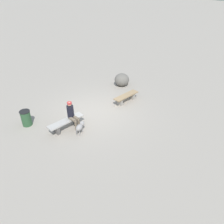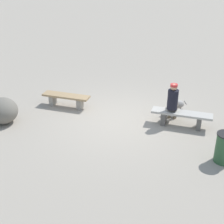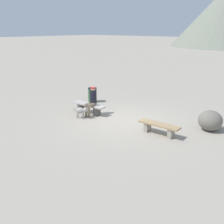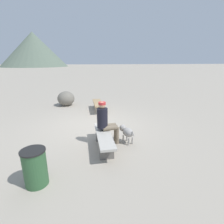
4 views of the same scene
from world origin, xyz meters
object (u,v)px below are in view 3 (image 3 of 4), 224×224
at_px(trash_bin, 92,95).
at_px(boulder, 210,121).
at_px(seated_person, 92,99).
at_px(dog, 81,111).
at_px(bench_right, 89,107).
at_px(bench_left, 159,127).

height_order(trash_bin, boulder, boulder).
height_order(seated_person, dog, seated_person).
xyz_separation_m(seated_person, trash_bin, (1.54, -1.61, -0.35)).
bearing_deg(dog, bench_right, 85.65).
distance_m(bench_right, trash_bin, 1.96).
height_order(bench_left, trash_bin, trash_bin).
height_order(bench_right, seated_person, seated_person).
height_order(dog, boulder, boulder).
bearing_deg(bench_left, trash_bin, -19.12).
xyz_separation_m(bench_right, dog, (-0.27, 0.73, 0.04)).
bearing_deg(seated_person, bench_right, -20.38).
relative_size(bench_left, dog, 2.61).
height_order(bench_left, seated_person, seated_person).
bearing_deg(bench_right, boulder, -164.56).
distance_m(bench_left, trash_bin, 5.35).
relative_size(bench_left, seated_person, 1.23).
height_order(bench_right, boulder, boulder).
distance_m(trash_bin, boulder, 6.39).
relative_size(seated_person, trash_bin, 1.69).
xyz_separation_m(bench_right, trash_bin, (1.23, -1.53, 0.07)).
xyz_separation_m(bench_right, seated_person, (-0.31, 0.09, 0.42)).
distance_m(bench_right, dog, 0.78).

